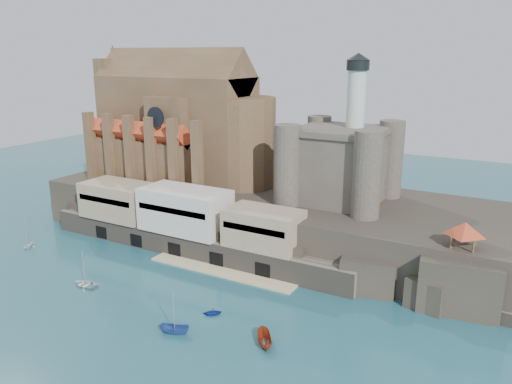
{
  "coord_description": "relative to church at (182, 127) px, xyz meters",
  "views": [
    {
      "loc": [
        49.39,
        -53.05,
        39.08
      ],
      "look_at": [
        1.6,
        32.0,
        12.0
      ],
      "focal_mm": 35.0,
      "sensor_mm": 36.0,
      "label": 1
    }
  ],
  "objects": [
    {
      "name": "ground",
      "position": [
        24.13,
        -41.85,
        -22.13
      ],
      "size": [
        300.0,
        300.0,
        0.0
      ],
      "primitive_type": "plane",
      "color": "#1A4C58",
      "rests_on": "ground"
    },
    {
      "name": "boat_7",
      "position": [
        33.57,
        -37.62,
        -22.13
      ],
      "size": [
        2.73,
        2.91,
        2.89
      ],
      "primitive_type": "imported",
      "rotation": [
        0.0,
        0.0,
        5.37
      ],
      "color": "navy",
      "rests_on": "ground"
    },
    {
      "name": "promontory",
      "position": [
        23.94,
        -2.48,
        -17.2
      ],
      "size": [
        100.0,
        36.0,
        10.0
      ],
      "color": "black",
      "rests_on": "ground"
    },
    {
      "name": "boat_6",
      "position": [
        8.46,
        -40.11,
        -22.13
      ],
      "size": [
        1.2,
        3.74,
        5.19
      ],
      "primitive_type": "imported",
      "rotation": [
        0.0,
        0.0,
        4.68
      ],
      "color": "silver",
      "rests_on": "ground"
    },
    {
      "name": "church",
      "position": [
        0.0,
        0.0,
        0.0
      ],
      "size": [
        47.0,
        25.93,
        30.51
      ],
      "color": "#503A25",
      "rests_on": "promontory"
    },
    {
      "name": "boat_2",
      "position": [
        31.79,
        -44.73,
        -22.13
      ],
      "size": [
        2.19,
        2.16,
        4.53
      ],
      "primitive_type": "imported",
      "rotation": [
        0.0,
        0.0,
        1.88
      ],
      "color": "#264895",
      "rests_on": "ground"
    },
    {
      "name": "castle_keep",
      "position": [
        40.21,
        -0.78,
        -3.81
      ],
      "size": [
        21.2,
        21.2,
        29.3
      ],
      "color": "#474138",
      "rests_on": "promontory"
    },
    {
      "name": "boat_5",
      "position": [
        44.46,
        -40.86,
        -22.13
      ],
      "size": [
        2.62,
        2.63,
        4.93
      ],
      "primitive_type": "imported",
      "rotation": [
        0.0,
        0.0,
        3.77
      ],
      "color": "maroon",
      "rests_on": "ground"
    },
    {
      "name": "quay",
      "position": [
        13.94,
        -18.78,
        -16.06
      ],
      "size": [
        70.0,
        12.0,
        13.05
      ],
      "color": "#655D50",
      "rests_on": "ground"
    },
    {
      "name": "pavilion",
      "position": [
        66.13,
        -15.85,
        -9.4
      ],
      "size": [
        6.4,
        6.4,
        5.4
      ],
      "color": "#503A25",
      "rests_on": "rock_outcrop"
    },
    {
      "name": "rock_outcrop",
      "position": [
        66.13,
        -16.01,
        -18.11
      ],
      "size": [
        14.5,
        10.5,
        8.7
      ],
      "color": "black",
      "rests_on": "ground"
    },
    {
      "name": "boat_4",
      "position": [
        -15.84,
        -33.26,
        -22.13
      ],
      "size": [
        3.32,
        2.68,
        3.33
      ],
      "primitive_type": "imported",
      "rotation": [
        0.0,
        0.0,
        3.51
      ],
      "color": "silver",
      "rests_on": "ground"
    }
  ]
}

